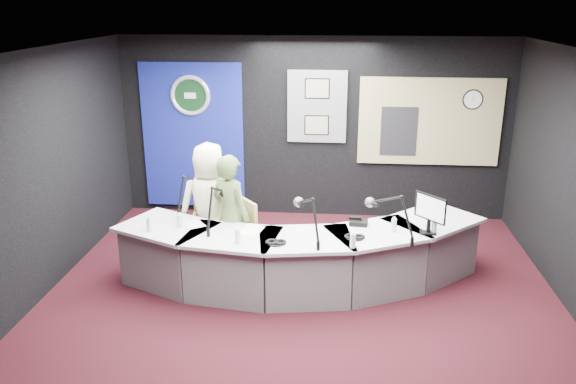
# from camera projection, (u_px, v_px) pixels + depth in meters

# --- Properties ---
(ground) EXTENTS (6.00, 6.00, 0.00)m
(ground) POSITION_uv_depth(u_px,v_px,m) (299.00, 307.00, 6.54)
(ground) COLOR black
(ground) RESTS_ON ground
(ceiling) EXTENTS (6.00, 6.00, 0.02)m
(ceiling) POSITION_uv_depth(u_px,v_px,m) (301.00, 54.00, 5.64)
(ceiling) COLOR silver
(ceiling) RESTS_ON ground
(wall_back) EXTENTS (6.00, 0.02, 2.80)m
(wall_back) POSITION_uv_depth(u_px,v_px,m) (313.00, 129.00, 8.92)
(wall_back) COLOR black
(wall_back) RESTS_ON ground
(wall_front) EXTENTS (6.00, 0.02, 2.80)m
(wall_front) POSITION_uv_depth(u_px,v_px,m) (264.00, 356.00, 3.26)
(wall_front) COLOR black
(wall_front) RESTS_ON ground
(wall_left) EXTENTS (0.02, 6.00, 2.80)m
(wall_left) POSITION_uv_depth(u_px,v_px,m) (28.00, 182.00, 6.34)
(wall_left) COLOR black
(wall_left) RESTS_ON ground
(broadcast_desk) EXTENTS (4.50, 1.90, 0.75)m
(broadcast_desk) POSITION_uv_depth(u_px,v_px,m) (299.00, 256.00, 6.94)
(broadcast_desk) COLOR #BBBDC0
(broadcast_desk) RESTS_ON ground
(backdrop_panel) EXTENTS (1.60, 0.05, 2.30)m
(backdrop_panel) POSITION_uv_depth(u_px,v_px,m) (193.00, 136.00, 9.10)
(backdrop_panel) COLOR navy
(backdrop_panel) RESTS_ON wall_back
(agency_seal) EXTENTS (0.63, 0.07, 0.63)m
(agency_seal) POSITION_uv_depth(u_px,v_px,m) (190.00, 96.00, 8.86)
(agency_seal) COLOR silver
(agency_seal) RESTS_ON backdrop_panel
(seal_center) EXTENTS (0.48, 0.01, 0.48)m
(seal_center) POSITION_uv_depth(u_px,v_px,m) (190.00, 95.00, 8.86)
(seal_center) COLOR black
(seal_center) RESTS_ON backdrop_panel
(pinboard) EXTENTS (0.90, 0.04, 1.10)m
(pinboard) POSITION_uv_depth(u_px,v_px,m) (317.00, 107.00, 8.78)
(pinboard) COLOR slate
(pinboard) RESTS_ON wall_back
(framed_photo_upper) EXTENTS (0.34, 0.02, 0.27)m
(framed_photo_upper) POSITION_uv_depth(u_px,v_px,m) (317.00, 89.00, 8.66)
(framed_photo_upper) COLOR gray
(framed_photo_upper) RESTS_ON pinboard
(framed_photo_lower) EXTENTS (0.34, 0.02, 0.27)m
(framed_photo_lower) POSITION_uv_depth(u_px,v_px,m) (317.00, 125.00, 8.84)
(framed_photo_lower) COLOR gray
(framed_photo_lower) RESTS_ON pinboard
(booth_window_frame) EXTENTS (2.12, 0.06, 1.32)m
(booth_window_frame) POSITION_uv_depth(u_px,v_px,m) (429.00, 122.00, 8.70)
(booth_window_frame) COLOR tan
(booth_window_frame) RESTS_ON wall_back
(booth_glow) EXTENTS (2.00, 0.02, 1.20)m
(booth_glow) POSITION_uv_depth(u_px,v_px,m) (429.00, 122.00, 8.69)
(booth_glow) COLOR #FFCFA1
(booth_glow) RESTS_ON booth_window_frame
(equipment_rack) EXTENTS (0.55, 0.02, 0.75)m
(equipment_rack) POSITION_uv_depth(u_px,v_px,m) (399.00, 131.00, 8.76)
(equipment_rack) COLOR black
(equipment_rack) RESTS_ON booth_window_frame
(wall_clock) EXTENTS (0.28, 0.01, 0.28)m
(wall_clock) POSITION_uv_depth(u_px,v_px,m) (473.00, 100.00, 8.51)
(wall_clock) COLOR white
(wall_clock) RESTS_ON booth_window_frame
(armchair_left) EXTENTS (0.62, 0.62, 1.00)m
(armchair_left) POSITION_uv_depth(u_px,v_px,m) (211.00, 229.00, 7.44)
(armchair_left) COLOR #A2874A
(armchair_left) RESTS_ON ground
(armchair_right) EXTENTS (0.70, 0.70, 0.88)m
(armchair_right) POSITION_uv_depth(u_px,v_px,m) (232.00, 242.00, 7.18)
(armchair_right) COLOR #A2874A
(armchair_right) RESTS_ON ground
(draped_jacket) EXTENTS (0.51, 0.16, 0.70)m
(draped_jacket) POSITION_uv_depth(u_px,v_px,m) (216.00, 213.00, 7.64)
(draped_jacket) COLOR slate
(draped_jacket) RESTS_ON armchair_left
(person_man) EXTENTS (0.92, 0.74, 1.63)m
(person_man) POSITION_uv_depth(u_px,v_px,m) (210.00, 206.00, 7.34)
(person_man) COLOR #FCF6CA
(person_man) RESTS_ON ground
(person_woman) EXTENTS (0.68, 0.62, 1.57)m
(person_woman) POSITION_uv_depth(u_px,v_px,m) (231.00, 216.00, 7.07)
(person_woman) COLOR #536937
(person_woman) RESTS_ON ground
(computer_monitor) EXTENTS (0.28, 0.32, 0.28)m
(computer_monitor) POSITION_uv_depth(u_px,v_px,m) (430.00, 207.00, 6.53)
(computer_monitor) COLOR black
(computer_monitor) RESTS_ON broadcast_desk
(desk_phone) EXTENTS (0.23, 0.19, 0.05)m
(desk_phone) POSITION_uv_depth(u_px,v_px,m) (359.00, 223.00, 6.89)
(desk_phone) COLOR black
(desk_phone) RESTS_ON broadcast_desk
(headphones_near) EXTENTS (0.23, 0.23, 0.04)m
(headphones_near) POSITION_uv_depth(u_px,v_px,m) (355.00, 237.00, 6.50)
(headphones_near) COLOR black
(headphones_near) RESTS_ON broadcast_desk
(headphones_far) EXTENTS (0.22, 0.22, 0.04)m
(headphones_far) POSITION_uv_depth(u_px,v_px,m) (276.00, 242.00, 6.36)
(headphones_far) COLOR black
(headphones_far) RESTS_ON broadcast_desk
(paper_stack) EXTENTS (0.31, 0.33, 0.00)m
(paper_stack) POSITION_uv_depth(u_px,v_px,m) (194.00, 224.00, 6.91)
(paper_stack) COLOR white
(paper_stack) RESTS_ON broadcast_desk
(notepad) EXTENTS (0.29, 0.36, 0.00)m
(notepad) POSITION_uv_depth(u_px,v_px,m) (252.00, 230.00, 6.72)
(notepad) COLOR white
(notepad) RESTS_ON broadcast_desk
(boom_mic_a) EXTENTS (0.29, 0.72, 0.60)m
(boom_mic_a) POSITION_uv_depth(u_px,v_px,m) (190.00, 191.00, 7.15)
(boom_mic_a) COLOR black
(boom_mic_a) RESTS_ON broadcast_desk
(boom_mic_b) EXTENTS (0.20, 0.73, 0.60)m
(boom_mic_b) POSITION_uv_depth(u_px,v_px,m) (217.00, 203.00, 6.75)
(boom_mic_b) COLOR black
(boom_mic_b) RESTS_ON broadcast_desk
(boom_mic_c) EXTENTS (0.37, 0.69, 0.60)m
(boom_mic_c) POSITION_uv_depth(u_px,v_px,m) (308.00, 214.00, 6.38)
(boom_mic_c) COLOR black
(boom_mic_c) RESTS_ON broadcast_desk
(boom_mic_d) EXTENTS (0.57, 0.54, 0.60)m
(boom_mic_d) POSITION_uv_depth(u_px,v_px,m) (391.00, 213.00, 6.43)
(boom_mic_d) COLOR black
(boom_mic_d) RESTS_ON broadcast_desk
(water_bottles) EXTENTS (3.35, 0.55, 0.18)m
(water_bottles) POSITION_uv_depth(u_px,v_px,m) (290.00, 229.00, 6.52)
(water_bottles) COLOR silver
(water_bottles) RESTS_ON broadcast_desk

